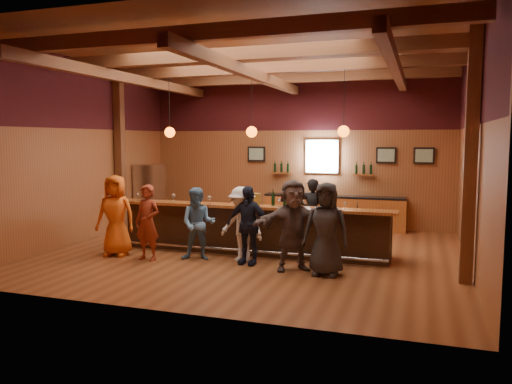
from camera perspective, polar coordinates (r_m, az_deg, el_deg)
room at (r=11.03m, az=-0.40°, el=9.54°), size 9.04×9.00×4.52m
bar_counter at (r=11.27m, az=-0.16°, el=-4.27°), size 6.30×1.07×1.11m
back_bar_cabinet at (r=14.43m, az=8.86°, el=-2.26°), size 4.00×0.52×0.95m
window at (r=14.58m, az=7.55°, el=4.06°), size 0.95×0.09×0.95m
framed_pictures at (r=14.43m, az=10.94°, el=4.18°), size 5.35×0.05×0.45m
wine_shelves at (r=14.54m, az=7.48°, el=2.36°), size 3.00×0.18×0.30m
pendant_lights at (r=10.96m, az=-0.50°, el=6.92°), size 4.24×0.24×1.37m
stainless_fridge at (r=15.14m, az=-12.05°, el=-0.32°), size 0.70×0.70×1.80m
customer_orange at (r=11.32m, az=-15.74°, el=-2.59°), size 0.95×0.70×1.77m
customer_redvest at (r=10.73m, az=-12.29°, el=-3.43°), size 0.63×0.45×1.60m
customer_denim at (r=10.58m, az=-6.62°, el=-3.64°), size 0.87×0.75×1.54m
customer_white at (r=10.40m, az=-1.62°, el=-3.69°), size 1.13×0.84×1.56m
customer_navy at (r=10.14m, az=-0.95°, el=-3.81°), size 0.98×0.51×1.61m
customer_brown at (r=9.68m, az=4.26°, el=-3.79°), size 1.69×1.28×1.78m
customer_dark at (r=9.39m, az=8.00°, el=-4.21°), size 0.87×0.58×1.75m
bartender at (r=11.71m, az=6.46°, el=-2.45°), size 0.64×0.46×1.64m
ice_bucket at (r=10.95m, az=-0.05°, el=-0.80°), size 0.23×0.23×0.25m
bottle_a at (r=10.81m, az=1.97°, el=-0.82°), size 0.08×0.08×0.35m
bottle_b at (r=10.79m, az=3.31°, el=-0.86°), size 0.07×0.07×0.34m
glass_a at (r=12.03m, az=-13.35°, el=-0.35°), size 0.08×0.08×0.18m
glass_b at (r=11.49m, az=-9.40°, el=-0.47°), size 0.09×0.09×0.20m
glass_c at (r=11.34m, az=-7.32°, el=-0.57°), size 0.08×0.08×0.19m
glass_d at (r=11.09m, az=-5.34°, el=-0.70°), size 0.08×0.08×0.19m
glass_e at (r=10.96m, az=-2.65°, el=-0.82°), size 0.07×0.07×0.17m
glass_f at (r=10.67m, az=2.70°, el=-0.96°), size 0.08×0.08×0.18m
glass_g at (r=10.56m, az=5.49°, el=-1.14°), size 0.07×0.07×0.16m
glass_h at (r=10.32m, az=10.12°, el=-1.35°), size 0.07×0.07×0.17m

